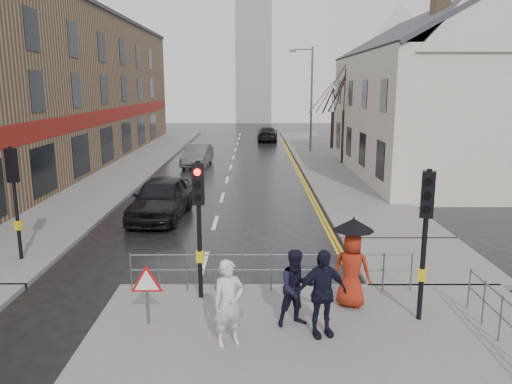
{
  "coord_description": "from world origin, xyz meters",
  "views": [
    {
      "loc": [
        1.51,
        -11.3,
        5.25
      ],
      "look_at": [
        1.58,
        3.61,
        2.06
      ],
      "focal_mm": 35.0,
      "sensor_mm": 36.0,
      "label": 1
    }
  ],
  "objects_px": {
    "pedestrian_a": "(229,303)",
    "car_mid": "(197,155)",
    "car_parked": "(161,198)",
    "pedestrian_with_umbrella": "(352,260)",
    "pedestrian_d": "(322,293)",
    "pedestrian_b": "(297,288)"
  },
  "relations": [
    {
      "from": "pedestrian_with_umbrella",
      "to": "car_mid",
      "type": "relative_size",
      "value": 0.5
    },
    {
      "from": "pedestrian_with_umbrella",
      "to": "pedestrian_d",
      "type": "xyz_separation_m",
      "value": [
        -0.89,
        -1.41,
        -0.21
      ]
    },
    {
      "from": "car_parked",
      "to": "car_mid",
      "type": "relative_size",
      "value": 1.13
    },
    {
      "from": "pedestrian_b",
      "to": "pedestrian_d",
      "type": "bearing_deg",
      "value": -60.32
    },
    {
      "from": "pedestrian_with_umbrella",
      "to": "car_mid",
      "type": "height_order",
      "value": "pedestrian_with_umbrella"
    },
    {
      "from": "car_parked",
      "to": "pedestrian_with_umbrella",
      "type": "bearing_deg",
      "value": -50.49
    },
    {
      "from": "pedestrian_b",
      "to": "car_parked",
      "type": "bearing_deg",
      "value": 98.9
    },
    {
      "from": "car_parked",
      "to": "car_mid",
      "type": "distance_m",
      "value": 13.36
    },
    {
      "from": "pedestrian_d",
      "to": "car_parked",
      "type": "bearing_deg",
      "value": 102.58
    },
    {
      "from": "pedestrian_with_umbrella",
      "to": "car_parked",
      "type": "xyz_separation_m",
      "value": [
        -6.02,
        8.55,
        -0.46
      ]
    },
    {
      "from": "pedestrian_b",
      "to": "car_parked",
      "type": "height_order",
      "value": "pedestrian_b"
    },
    {
      "from": "pedestrian_a",
      "to": "car_mid",
      "type": "relative_size",
      "value": 0.41
    },
    {
      "from": "pedestrian_a",
      "to": "car_mid",
      "type": "distance_m",
      "value": 23.92
    },
    {
      "from": "car_parked",
      "to": "pedestrian_d",
      "type": "bearing_deg",
      "value": -58.39
    },
    {
      "from": "car_mid",
      "to": "pedestrian_d",
      "type": "bearing_deg",
      "value": -72.71
    },
    {
      "from": "pedestrian_b",
      "to": "pedestrian_with_umbrella",
      "type": "xyz_separation_m",
      "value": [
        1.37,
        0.96,
        0.29
      ]
    },
    {
      "from": "pedestrian_with_umbrella",
      "to": "pedestrian_d",
      "type": "bearing_deg",
      "value": -122.28
    },
    {
      "from": "pedestrian_a",
      "to": "pedestrian_with_umbrella",
      "type": "xyz_separation_m",
      "value": [
        2.79,
        1.78,
        0.26
      ]
    },
    {
      "from": "pedestrian_with_umbrella",
      "to": "pedestrian_d",
      "type": "relative_size",
      "value": 1.15
    },
    {
      "from": "pedestrian_b",
      "to": "car_parked",
      "type": "distance_m",
      "value": 10.59
    },
    {
      "from": "car_parked",
      "to": "car_mid",
      "type": "xyz_separation_m",
      "value": [
        -0.02,
        13.36,
        -0.12
      ]
    },
    {
      "from": "pedestrian_a",
      "to": "car_parked",
      "type": "xyz_separation_m",
      "value": [
        -3.23,
        10.33,
        -0.2
      ]
    }
  ]
}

